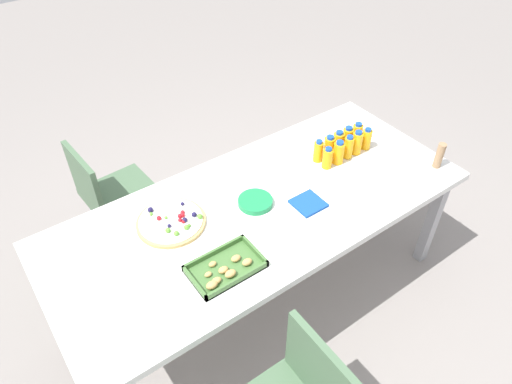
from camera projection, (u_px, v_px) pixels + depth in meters
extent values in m
plane|color=gray|center=(259.00, 292.00, 2.88)|extent=(12.00, 12.00, 0.00)
cube|color=white|center=(260.00, 209.00, 2.41)|extent=(2.19, 0.94, 0.04)
cube|color=#99999E|center=(343.00, 157.00, 3.33)|extent=(0.06, 0.06, 0.69)
cube|color=#99999E|center=(58.00, 296.00, 2.44)|extent=(0.06, 0.06, 0.69)
cube|color=#99999E|center=(432.00, 220.00, 2.86)|extent=(0.06, 0.06, 0.69)
cube|color=#4C6B4C|center=(121.00, 194.00, 2.87)|extent=(0.43, 0.43, 0.04)
cube|color=#4C6B4C|center=(85.00, 183.00, 2.66)|extent=(0.05, 0.38, 0.38)
cylinder|color=silver|center=(139.00, 199.00, 3.21)|extent=(0.02, 0.02, 0.41)
cylinder|color=silver|center=(163.00, 225.00, 3.02)|extent=(0.02, 0.02, 0.41)
cylinder|color=silver|center=(95.00, 220.00, 3.05)|extent=(0.02, 0.02, 0.41)
cylinder|color=silver|center=(118.00, 249.00, 2.87)|extent=(0.02, 0.02, 0.41)
cube|color=#4C6B4C|center=(320.00, 373.00, 1.82)|extent=(0.03, 0.38, 0.38)
cylinder|color=#F9AD14|center=(357.00, 134.00, 2.77)|extent=(0.06, 0.06, 0.12)
cylinder|color=blue|center=(359.00, 125.00, 2.72)|extent=(0.04, 0.04, 0.02)
cylinder|color=#FAAC14|center=(348.00, 138.00, 2.74)|extent=(0.06, 0.06, 0.12)
cylinder|color=blue|center=(349.00, 128.00, 2.70)|extent=(0.04, 0.04, 0.02)
cylinder|color=#FAAD14|center=(338.00, 142.00, 2.71)|extent=(0.06, 0.06, 0.12)
cylinder|color=blue|center=(340.00, 133.00, 2.66)|extent=(0.04, 0.04, 0.02)
cylinder|color=#F9AC14|center=(329.00, 148.00, 2.66)|extent=(0.06, 0.06, 0.12)
cylinder|color=blue|center=(330.00, 137.00, 2.62)|extent=(0.04, 0.04, 0.02)
cylinder|color=#F9AC14|center=(318.00, 152.00, 2.64)|extent=(0.05, 0.05, 0.12)
cylinder|color=blue|center=(319.00, 142.00, 2.59)|extent=(0.03, 0.03, 0.02)
cylinder|color=#F9AC14|center=(366.00, 140.00, 2.73)|extent=(0.06, 0.06, 0.12)
cylinder|color=blue|center=(368.00, 130.00, 2.68)|extent=(0.04, 0.04, 0.02)
cylinder|color=#F9AD14|center=(357.00, 143.00, 2.69)|extent=(0.06, 0.06, 0.13)
cylinder|color=blue|center=(359.00, 133.00, 2.64)|extent=(0.04, 0.04, 0.02)
cylinder|color=#FAAD14|center=(348.00, 148.00, 2.66)|extent=(0.05, 0.05, 0.13)
cylinder|color=blue|center=(350.00, 137.00, 2.61)|extent=(0.04, 0.04, 0.02)
cylinder|color=#FAAC14|center=(338.00, 153.00, 2.62)|extent=(0.06, 0.06, 0.13)
cylinder|color=blue|center=(340.00, 143.00, 2.57)|extent=(0.04, 0.04, 0.02)
cylinder|color=#F9AD14|center=(327.00, 159.00, 2.59)|extent=(0.05, 0.05, 0.12)
cylinder|color=blue|center=(329.00, 149.00, 2.55)|extent=(0.04, 0.04, 0.02)
cylinder|color=tan|center=(171.00, 222.00, 2.29)|extent=(0.34, 0.34, 0.02)
cylinder|color=white|center=(171.00, 221.00, 2.29)|extent=(0.31, 0.31, 0.01)
sphere|color=#66B238|center=(151.00, 214.00, 2.31)|extent=(0.02, 0.02, 0.02)
sphere|color=#1E1947|center=(185.00, 220.00, 2.27)|extent=(0.03, 0.03, 0.03)
sphere|color=#66B238|center=(166.00, 218.00, 2.29)|extent=(0.02, 0.02, 0.02)
sphere|color=red|center=(183.00, 212.00, 2.31)|extent=(0.02, 0.02, 0.02)
sphere|color=red|center=(159.00, 218.00, 2.28)|extent=(0.02, 0.02, 0.02)
sphere|color=red|center=(182.00, 215.00, 2.30)|extent=(0.02, 0.02, 0.02)
sphere|color=#66B238|center=(189.00, 225.00, 2.25)|extent=(0.02, 0.02, 0.02)
sphere|color=red|center=(180.00, 220.00, 2.27)|extent=(0.02, 0.02, 0.02)
sphere|color=#66B238|center=(168.00, 230.00, 2.22)|extent=(0.03, 0.03, 0.03)
sphere|color=#1E1947|center=(194.00, 215.00, 2.30)|extent=(0.03, 0.03, 0.03)
sphere|color=#66B238|center=(200.00, 216.00, 2.29)|extent=(0.03, 0.03, 0.03)
sphere|color=#1E1947|center=(150.00, 210.00, 2.32)|extent=(0.03, 0.03, 0.03)
sphere|color=red|center=(183.00, 222.00, 2.27)|extent=(0.02, 0.02, 0.02)
sphere|color=red|center=(181.00, 216.00, 2.30)|extent=(0.02, 0.02, 0.02)
sphere|color=red|center=(180.00, 216.00, 2.29)|extent=(0.02, 0.02, 0.02)
sphere|color=#1E1947|center=(182.00, 204.00, 2.36)|extent=(0.02, 0.02, 0.02)
sphere|color=#66B238|center=(186.00, 227.00, 2.24)|extent=(0.03, 0.03, 0.03)
sphere|color=#1E1947|center=(169.00, 226.00, 2.25)|extent=(0.02, 0.02, 0.02)
sphere|color=#66B238|center=(176.00, 233.00, 2.21)|extent=(0.03, 0.03, 0.03)
cube|color=#477238|center=(226.00, 268.00, 2.09)|extent=(0.33, 0.21, 0.01)
cube|color=#477238|center=(214.00, 253.00, 2.14)|extent=(0.33, 0.01, 0.03)
cube|color=#477238|center=(238.00, 280.00, 2.02)|extent=(0.33, 0.01, 0.03)
cube|color=#477238|center=(254.00, 250.00, 2.15)|extent=(0.01, 0.21, 0.03)
cube|color=#477238|center=(195.00, 283.00, 2.01)|extent=(0.01, 0.21, 0.03)
ellipsoid|color=tan|center=(230.00, 274.00, 2.04)|extent=(0.05, 0.04, 0.03)
ellipsoid|color=tan|center=(223.00, 270.00, 2.06)|extent=(0.05, 0.03, 0.03)
ellipsoid|color=tan|center=(236.00, 258.00, 2.11)|extent=(0.05, 0.03, 0.03)
ellipsoid|color=tan|center=(247.00, 262.00, 2.09)|extent=(0.05, 0.03, 0.03)
ellipsoid|color=tan|center=(208.00, 274.00, 2.04)|extent=(0.03, 0.02, 0.02)
ellipsoid|color=tan|center=(212.00, 285.00, 1.99)|extent=(0.05, 0.04, 0.03)
ellipsoid|color=tan|center=(213.00, 264.00, 2.09)|extent=(0.04, 0.03, 0.02)
ellipsoid|color=tan|center=(217.00, 281.00, 2.02)|extent=(0.04, 0.03, 0.03)
cylinder|color=#1E8C4C|center=(255.00, 204.00, 2.40)|extent=(0.18, 0.18, 0.00)
cylinder|color=#1E8C4C|center=(255.00, 203.00, 2.40)|extent=(0.18, 0.18, 0.00)
cylinder|color=#1E8C4C|center=(255.00, 202.00, 2.40)|extent=(0.18, 0.18, 0.00)
cylinder|color=#1E8C4C|center=(255.00, 201.00, 2.39)|extent=(0.18, 0.18, 0.00)
cylinder|color=#1E8C4C|center=(255.00, 201.00, 2.39)|extent=(0.18, 0.18, 0.00)
cylinder|color=#1E8C4C|center=(255.00, 200.00, 2.39)|extent=(0.18, 0.18, 0.00)
cube|color=#194CA5|center=(308.00, 203.00, 2.40)|extent=(0.15, 0.15, 0.01)
cylinder|color=#9E7A56|center=(439.00, 156.00, 2.59)|extent=(0.04, 0.04, 0.15)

